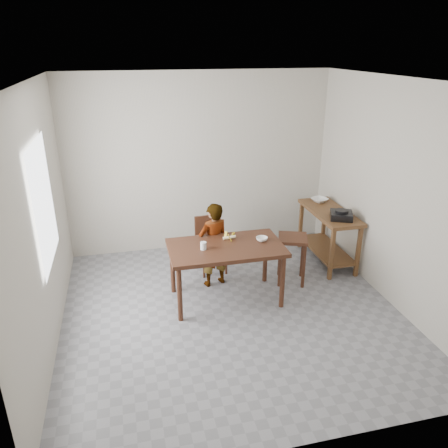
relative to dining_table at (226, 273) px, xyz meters
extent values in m
cube|color=gray|center=(0.00, -0.30, -0.40)|extent=(4.00, 4.00, 0.04)
cube|color=white|center=(0.00, -0.30, 2.35)|extent=(4.00, 4.00, 0.04)
cube|color=beige|center=(0.00, 1.72, 0.98)|extent=(4.00, 0.04, 2.70)
cube|color=beige|center=(0.00, -2.32, 0.98)|extent=(4.00, 0.04, 2.70)
cube|color=beige|center=(-2.02, -0.30, 0.98)|extent=(0.04, 4.00, 2.70)
cube|color=beige|center=(2.02, -0.30, 0.98)|extent=(0.04, 4.00, 2.70)
cube|color=white|center=(-1.97, -0.10, 1.12)|extent=(0.02, 1.10, 1.30)
imported|color=white|center=(-0.07, 0.41, 0.21)|extent=(0.49, 0.39, 1.16)
cylinder|color=white|center=(-0.28, -0.03, 0.42)|extent=(0.08, 0.08, 0.09)
imported|color=white|center=(0.47, 0.05, 0.40)|extent=(0.17, 0.17, 0.05)
imported|color=white|center=(1.74, 1.10, 0.45)|extent=(0.31, 0.31, 0.06)
cube|color=black|center=(1.73, 0.39, 0.47)|extent=(0.38, 0.38, 0.10)
camera|label=1|loc=(-1.14, -4.68, 2.66)|focal=35.00mm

